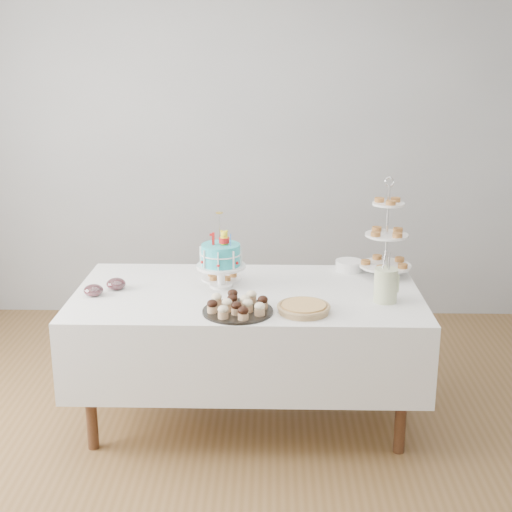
{
  "coord_description": "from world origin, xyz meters",
  "views": [
    {
      "loc": [
        0.14,
        -3.44,
        2.08
      ],
      "look_at": [
        0.05,
        0.3,
        0.98
      ],
      "focal_mm": 50.0,
      "sensor_mm": 36.0,
      "label": 1
    }
  ],
  "objects_px": {
    "plate_stack": "(349,266)",
    "utensil_pitcher": "(386,284)",
    "tiered_stand": "(387,236)",
    "jam_bowl_b": "(116,284)",
    "cupcake_tray": "(238,305)",
    "pie": "(304,308)",
    "table": "(247,329)",
    "birthday_cake": "(221,267)",
    "pastry_plate": "(222,277)",
    "jam_bowl_a": "(93,290)"
  },
  "relations": [
    {
      "from": "tiered_stand",
      "to": "utensil_pitcher",
      "type": "height_order",
      "value": "tiered_stand"
    },
    {
      "from": "tiered_stand",
      "to": "jam_bowl_b",
      "type": "height_order",
      "value": "tiered_stand"
    },
    {
      "from": "pastry_plate",
      "to": "jam_bowl_a",
      "type": "distance_m",
      "value": 0.75
    },
    {
      "from": "jam_bowl_b",
      "to": "birthday_cake",
      "type": "bearing_deg",
      "value": 5.41
    },
    {
      "from": "plate_stack",
      "to": "utensil_pitcher",
      "type": "xyz_separation_m",
      "value": [
        0.14,
        -0.54,
        0.07
      ]
    },
    {
      "from": "tiered_stand",
      "to": "plate_stack",
      "type": "distance_m",
      "value": 0.31
    },
    {
      "from": "cupcake_tray",
      "to": "pie",
      "type": "xyz_separation_m",
      "value": [
        0.34,
        0.01,
        -0.02
      ]
    },
    {
      "from": "plate_stack",
      "to": "utensil_pitcher",
      "type": "relative_size",
      "value": 0.59
    },
    {
      "from": "birthday_cake",
      "to": "utensil_pitcher",
      "type": "distance_m",
      "value": 0.92
    },
    {
      "from": "birthday_cake",
      "to": "tiered_stand",
      "type": "bearing_deg",
      "value": 16.49
    },
    {
      "from": "birthday_cake",
      "to": "plate_stack",
      "type": "height_order",
      "value": "birthday_cake"
    },
    {
      "from": "plate_stack",
      "to": "pie",
      "type": "bearing_deg",
      "value": -113.06
    },
    {
      "from": "tiered_stand",
      "to": "jam_bowl_a",
      "type": "relative_size",
      "value": 5.58
    },
    {
      "from": "tiered_stand",
      "to": "jam_bowl_a",
      "type": "xyz_separation_m",
      "value": [
        -1.65,
        -0.39,
        -0.22
      ]
    },
    {
      "from": "table",
      "to": "pastry_plate",
      "type": "distance_m",
      "value": 0.36
    },
    {
      "from": "cupcake_tray",
      "to": "utensil_pitcher",
      "type": "relative_size",
      "value": 1.31
    },
    {
      "from": "cupcake_tray",
      "to": "jam_bowl_b",
      "type": "xyz_separation_m",
      "value": [
        -0.7,
        0.35,
        -0.01
      ]
    },
    {
      "from": "jam_bowl_b",
      "to": "pastry_plate",
      "type": "bearing_deg",
      "value": 18.19
    },
    {
      "from": "utensil_pitcher",
      "to": "tiered_stand",
      "type": "bearing_deg",
      "value": 95.22
    },
    {
      "from": "birthday_cake",
      "to": "pie",
      "type": "relative_size",
      "value": 1.55
    },
    {
      "from": "tiered_stand",
      "to": "pastry_plate",
      "type": "bearing_deg",
      "value": -174.96
    },
    {
      "from": "pie",
      "to": "pastry_plate",
      "type": "relative_size",
      "value": 1.18
    },
    {
      "from": "jam_bowl_a",
      "to": "pastry_plate",
      "type": "bearing_deg",
      "value": 23.78
    },
    {
      "from": "table",
      "to": "jam_bowl_a",
      "type": "bearing_deg",
      "value": -174.18
    },
    {
      "from": "cupcake_tray",
      "to": "jam_bowl_b",
      "type": "height_order",
      "value": "cupcake_tray"
    },
    {
      "from": "cupcake_tray",
      "to": "tiered_stand",
      "type": "bearing_deg",
      "value": 36.42
    },
    {
      "from": "birthday_cake",
      "to": "pie",
      "type": "bearing_deg",
      "value": -37.59
    },
    {
      "from": "table",
      "to": "pastry_plate",
      "type": "bearing_deg",
      "value": 126.24
    },
    {
      "from": "birthday_cake",
      "to": "pastry_plate",
      "type": "distance_m",
      "value": 0.17
    },
    {
      "from": "plate_stack",
      "to": "pastry_plate",
      "type": "relative_size",
      "value": 0.7
    },
    {
      "from": "table",
      "to": "tiered_stand",
      "type": "distance_m",
      "value": 0.98
    },
    {
      "from": "table",
      "to": "tiered_stand",
      "type": "relative_size",
      "value": 3.22
    },
    {
      "from": "tiered_stand",
      "to": "jam_bowl_a",
      "type": "distance_m",
      "value": 1.71
    },
    {
      "from": "birthday_cake",
      "to": "plate_stack",
      "type": "relative_size",
      "value": 2.6
    },
    {
      "from": "tiered_stand",
      "to": "pastry_plate",
      "type": "xyz_separation_m",
      "value": [
        -0.96,
        -0.08,
        -0.23
      ]
    },
    {
      "from": "plate_stack",
      "to": "jam_bowl_b",
      "type": "bearing_deg",
      "value": -164.37
    },
    {
      "from": "tiered_stand",
      "to": "jam_bowl_b",
      "type": "xyz_separation_m",
      "value": [
        -1.55,
        -0.28,
        -0.22
      ]
    },
    {
      "from": "table",
      "to": "cupcake_tray",
      "type": "distance_m",
      "value": 0.42
    },
    {
      "from": "pastry_plate",
      "to": "utensil_pitcher",
      "type": "height_order",
      "value": "utensil_pitcher"
    },
    {
      "from": "plate_stack",
      "to": "utensil_pitcher",
      "type": "distance_m",
      "value": 0.56
    },
    {
      "from": "pie",
      "to": "plate_stack",
      "type": "distance_m",
      "value": 0.78
    },
    {
      "from": "table",
      "to": "jam_bowl_a",
      "type": "relative_size",
      "value": 17.99
    },
    {
      "from": "tiered_stand",
      "to": "plate_stack",
      "type": "xyz_separation_m",
      "value": [
        -0.2,
        0.1,
        -0.22
      ]
    },
    {
      "from": "table",
      "to": "pie",
      "type": "height_order",
      "value": "pie"
    },
    {
      "from": "jam_bowl_a",
      "to": "jam_bowl_b",
      "type": "xyz_separation_m",
      "value": [
        0.1,
        0.11,
        0.0
      ]
    },
    {
      "from": "plate_stack",
      "to": "table",
      "type": "bearing_deg",
      "value": -146.52
    },
    {
      "from": "plate_stack",
      "to": "utensil_pitcher",
      "type": "bearing_deg",
      "value": -75.74
    },
    {
      "from": "birthday_cake",
      "to": "tiered_stand",
      "type": "height_order",
      "value": "tiered_stand"
    },
    {
      "from": "birthday_cake",
      "to": "tiered_stand",
      "type": "distance_m",
      "value": 0.99
    },
    {
      "from": "pie",
      "to": "jam_bowl_b",
      "type": "relative_size",
      "value": 2.54
    }
  ]
}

